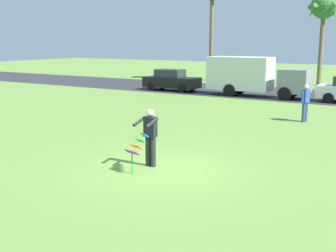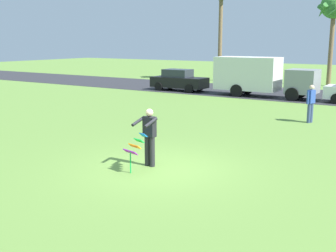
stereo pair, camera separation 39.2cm
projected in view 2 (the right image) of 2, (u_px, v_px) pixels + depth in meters
The scene contains 8 objects.
ground_plane at pixel (159, 169), 12.30m from camera, with size 120.00×120.00×0.00m, color olive.
road_strip at pixel (321, 96), 28.32m from camera, with size 120.00×8.00×0.01m, color #2D2D33.
person_kite_flyer at pixel (149, 135), 12.36m from camera, with size 0.53×0.65×1.73m.
kite_held at pixel (135, 147), 11.86m from camera, with size 0.53×0.69×1.09m.
parked_car_black at pixel (179, 80), 31.40m from camera, with size 4.23×1.89×1.60m.
parked_truck_grey_van at pixel (259, 76), 27.94m from camera, with size 6.70×2.13×2.62m.
palm_tree_right_near at pixel (334, 9), 33.69m from camera, with size 2.58×2.71×7.52m.
person_walker_near at pixel (311, 102), 19.05m from camera, with size 0.33×0.54×1.73m.
Camera 2 is at (6.62, -9.77, 3.67)m, focal length 44.89 mm.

